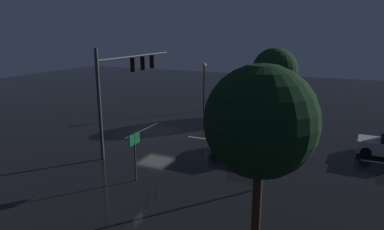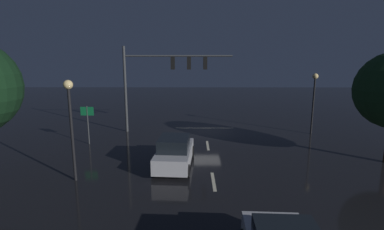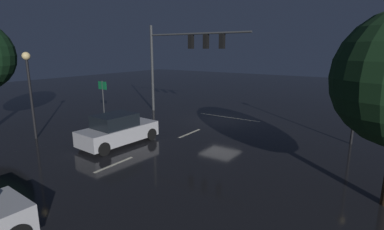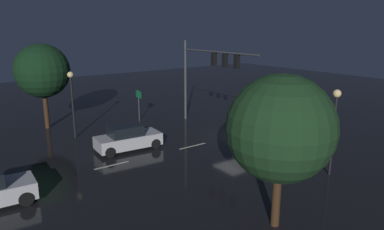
% 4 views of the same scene
% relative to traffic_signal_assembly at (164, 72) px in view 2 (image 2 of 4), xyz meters
% --- Properties ---
extents(ground_plane, '(80.00, 80.00, 0.00)m').
position_rel_traffic_signal_assembly_xyz_m(ground_plane, '(-3.40, 0.03, -4.93)').
color(ground_plane, black).
extents(traffic_signal_assembly, '(8.74, 0.47, 6.93)m').
position_rel_traffic_signal_assembly_xyz_m(traffic_signal_assembly, '(0.00, 0.00, 0.00)').
color(traffic_signal_assembly, '#383A3D').
rests_on(traffic_signal_assembly, ground_plane).
extents(lane_dash_far, '(0.16, 2.20, 0.01)m').
position_rel_traffic_signal_assembly_xyz_m(lane_dash_far, '(-3.40, 4.03, -4.93)').
color(lane_dash_far, beige).
rests_on(lane_dash_far, ground_plane).
extents(lane_dash_mid, '(0.16, 2.20, 0.01)m').
position_rel_traffic_signal_assembly_xyz_m(lane_dash_mid, '(-3.40, 10.03, -4.93)').
color(lane_dash_mid, beige).
rests_on(lane_dash_mid, ground_plane).
extents(stop_bar, '(5.00, 0.16, 0.01)m').
position_rel_traffic_signal_assembly_xyz_m(stop_bar, '(-3.40, -1.19, -4.93)').
color(stop_bar, beige).
rests_on(stop_bar, ground_plane).
extents(car_approaching, '(2.15, 4.46, 1.70)m').
position_rel_traffic_signal_assembly_xyz_m(car_approaching, '(-1.37, 7.95, -4.13)').
color(car_approaching, '#B7B7BC').
rests_on(car_approaching, ground_plane).
extents(street_lamp_left_kerb, '(0.44, 0.44, 4.83)m').
position_rel_traffic_signal_assembly_xyz_m(street_lamp_left_kerb, '(-11.88, 0.74, -1.53)').
color(street_lamp_left_kerb, black).
rests_on(street_lamp_left_kerb, ground_plane).
extents(street_lamp_right_kerb, '(0.44, 0.44, 4.93)m').
position_rel_traffic_signal_assembly_xyz_m(street_lamp_right_kerb, '(3.40, 9.93, -1.47)').
color(street_lamp_right_kerb, black).
rests_on(street_lamp_right_kerb, ground_plane).
extents(route_sign, '(0.90, 0.09, 2.71)m').
position_rel_traffic_signal_assembly_xyz_m(route_sign, '(4.98, 3.70, -2.98)').
color(route_sign, '#383A3D').
rests_on(route_sign, ground_plane).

